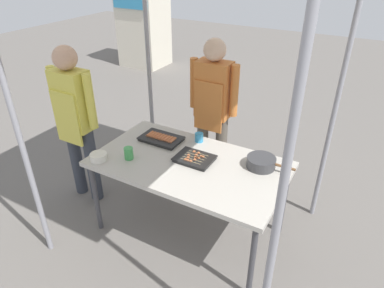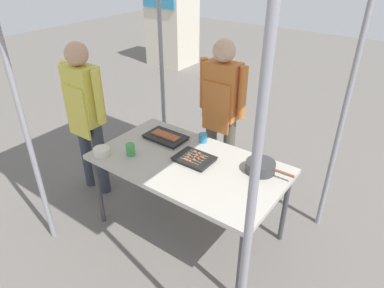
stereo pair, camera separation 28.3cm
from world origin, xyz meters
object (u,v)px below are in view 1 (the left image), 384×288
object	(u,v)px
condiment_bowl	(99,157)
neighbor_stall_left	(143,23)
drink_cup_by_wok	(129,153)
customer_nearby	(75,115)
vendor_woman	(213,104)
tray_meat_skewers	(194,159)
tray_grilled_sausages	(161,138)
stall_table	(189,167)
drink_cup_near_edge	(199,137)
cooking_wok	(261,162)

from	to	relation	value
condiment_bowl	neighbor_stall_left	size ratio (longest dim) A/B	0.08
drink_cup_by_wok	customer_nearby	size ratio (longest dim) A/B	0.07
neighbor_stall_left	vendor_woman	bearing A→B (deg)	-44.77
tray_meat_skewers	drink_cup_by_wok	world-z (taller)	drink_cup_by_wok
tray_grilled_sausages	customer_nearby	bearing A→B (deg)	-161.62
stall_table	tray_grilled_sausages	xyz separation A→B (m)	(-0.41, 0.19, 0.07)
neighbor_stall_left	condiment_bowl	bearing A→B (deg)	-57.84
drink_cup_near_edge	vendor_woman	bearing A→B (deg)	101.06
condiment_bowl	drink_cup_near_edge	bearing A→B (deg)	49.84
tray_meat_skewers	stall_table	bearing A→B (deg)	-118.61
tray_grilled_sausages	cooking_wok	bearing A→B (deg)	2.03
cooking_wok	customer_nearby	world-z (taller)	customer_nearby
neighbor_stall_left	tray_meat_skewers	bearing A→B (deg)	-49.03
condiment_bowl	cooking_wok	bearing A→B (deg)	24.96
cooking_wok	neighbor_stall_left	xyz separation A→B (m)	(-3.95, 3.77, 0.08)
stall_table	drink_cup_near_edge	world-z (taller)	drink_cup_near_edge
stall_table	neighbor_stall_left	xyz separation A→B (m)	(-3.40, 4.00, 0.18)
tray_meat_skewers	drink_cup_near_edge	bearing A→B (deg)	111.73
drink_cup_near_edge	vendor_woman	world-z (taller)	vendor_woman
cooking_wok	tray_grilled_sausages	bearing A→B (deg)	-177.97
stall_table	condiment_bowl	world-z (taller)	condiment_bowl
neighbor_stall_left	tray_grilled_sausages	bearing A→B (deg)	-51.77
vendor_woman	cooking_wok	bearing A→B (deg)	141.79
drink_cup_near_edge	drink_cup_by_wok	world-z (taller)	drink_cup_by_wok
stall_table	tray_meat_skewers	xyz separation A→B (m)	(0.03, 0.05, 0.07)
vendor_woman	neighbor_stall_left	bearing A→B (deg)	-44.77
stall_table	drink_cup_by_wok	distance (m)	0.52
drink_cup_by_wok	customer_nearby	bearing A→B (deg)	169.59
stall_table	vendor_woman	world-z (taller)	vendor_woman
condiment_bowl	drink_cup_near_edge	distance (m)	0.90
cooking_wok	vendor_woman	world-z (taller)	vendor_woman
cooking_wok	customer_nearby	distance (m)	1.77
stall_table	neighbor_stall_left	bearing A→B (deg)	130.43
tray_meat_skewers	vendor_woman	world-z (taller)	vendor_woman
customer_nearby	vendor_woman	bearing A→B (deg)	40.64
cooking_wok	drink_cup_by_wok	bearing A→B (deg)	-157.13
stall_table	vendor_woman	xyz separation A→B (m)	(-0.18, 0.80, 0.24)
drink_cup_near_edge	drink_cup_by_wok	distance (m)	0.66
condiment_bowl	vendor_woman	size ratio (longest dim) A/B	0.09
tray_meat_skewers	customer_nearby	bearing A→B (deg)	-174.67
drink_cup_near_edge	neighbor_stall_left	xyz separation A→B (m)	(-3.31, 3.65, 0.09)
tray_meat_skewers	condiment_bowl	distance (m)	0.80
tray_meat_skewers	neighbor_stall_left	distance (m)	5.23
drink_cup_near_edge	drink_cup_by_wok	bearing A→B (deg)	-124.29
stall_table	neighbor_stall_left	world-z (taller)	neighbor_stall_left
drink_cup_by_wok	vendor_woman	distance (m)	1.05
cooking_wok	stall_table	bearing A→B (deg)	-157.30
drink_cup_near_edge	drink_cup_by_wok	xyz separation A→B (m)	(-0.37, -0.55, 0.01)
cooking_wok	vendor_woman	xyz separation A→B (m)	(-0.73, 0.57, 0.14)
tray_meat_skewers	condiment_bowl	world-z (taller)	condiment_bowl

